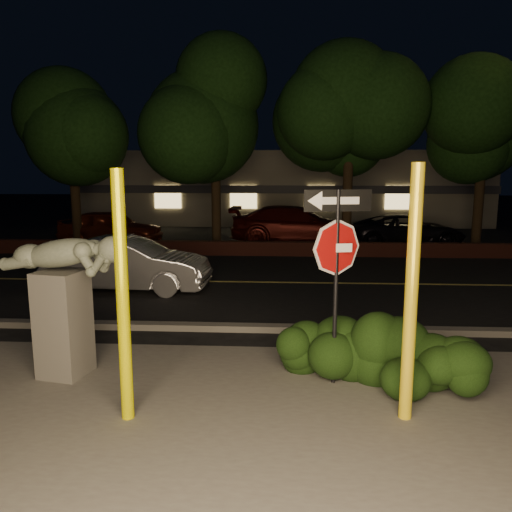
{
  "coord_description": "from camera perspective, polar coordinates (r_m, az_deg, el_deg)",
  "views": [
    {
      "loc": [
        0.19,
        -6.1,
        3.0
      ],
      "look_at": [
        -0.28,
        1.96,
        1.6
      ],
      "focal_mm": 35.0,
      "sensor_mm": 36.0,
      "label": 1
    }
  ],
  "objects": [
    {
      "name": "yellow_pole_right",
      "position": [
        6.12,
        17.32,
        -4.4
      ],
      "size": [
        0.15,
        0.15,
        3.08
      ],
      "primitive_type": "cylinder",
      "color": "yellow",
      "rests_on": "ground"
    },
    {
      "name": "patio",
      "position": [
        5.92,
        1.11,
        -20.52
      ],
      "size": [
        14.0,
        6.0,
        0.02
      ],
      "primitive_type": "cube",
      "color": "#4C4944",
      "rests_on": "ground"
    },
    {
      "name": "hedge_far_right",
      "position": [
        7.23,
        19.42,
        -11.14
      ],
      "size": [
        1.61,
        1.34,
        0.96
      ],
      "primitive_type": "ellipsoid",
      "rotation": [
        0.0,
        0.0,
        -0.41
      ],
      "color": "black",
      "rests_on": "ground"
    },
    {
      "name": "signpost",
      "position": [
        6.84,
        9.22,
        0.88
      ],
      "size": [
        0.92,
        0.21,
        2.74
      ],
      "rotation": [
        0.0,
        0.0,
        0.2
      ],
      "color": "black",
      "rests_on": "ground"
    },
    {
      "name": "hedge_right",
      "position": [
        7.55,
        12.43,
        -9.13
      ],
      "size": [
        1.85,
        1.11,
        1.16
      ],
      "primitive_type": "ellipsoid",
      "rotation": [
        0.0,
        0.0,
        0.09
      ],
      "color": "black",
      "rests_on": "ground"
    },
    {
      "name": "brick_wall",
      "position": [
        17.62,
        2.71,
        0.84
      ],
      "size": [
        40.0,
        0.35,
        0.5
      ],
      "primitive_type": "cube",
      "color": "#481E17",
      "rests_on": "ground"
    },
    {
      "name": "parking_lot",
      "position": [
        23.3,
        2.88,
        2.43
      ],
      "size": [
        40.0,
        12.0,
        0.01
      ],
      "primitive_type": "cube",
      "color": "black",
      "rests_on": "ground"
    },
    {
      "name": "ground",
      "position": [
        16.38,
        2.65,
        -0.74
      ],
      "size": [
        90.0,
        90.0,
        0.0
      ],
      "primitive_type": "plane",
      "color": "black",
      "rests_on": "ground"
    },
    {
      "name": "parked_car_red",
      "position": [
        21.09,
        -16.25,
        3.18
      ],
      "size": [
        4.23,
        1.92,
        1.41
      ],
      "primitive_type": "imported",
      "rotation": [
        0.0,
        0.0,
        1.51
      ],
      "color": "maroon",
      "rests_on": "ground"
    },
    {
      "name": "yellow_pole_left",
      "position": [
        6.05,
        -14.99,
        -4.75
      ],
      "size": [
        0.15,
        0.15,
        3.02
      ],
      "primitive_type": "cylinder",
      "color": "#EAE600",
      "rests_on": "ground"
    },
    {
      "name": "sculpture",
      "position": [
        7.68,
        -21.15,
        -3.64
      ],
      "size": [
        1.98,
        0.89,
        2.11
      ],
      "rotation": [
        0.0,
        0.0,
        -0.21
      ],
      "color": "#4C4944",
      "rests_on": "ground"
    },
    {
      "name": "lane_marking",
      "position": [
        13.44,
        2.47,
        -3.0
      ],
      "size": [
        80.0,
        0.12,
        0.0
      ],
      "primitive_type": "cube",
      "color": "#AE9D45",
      "rests_on": "road"
    },
    {
      "name": "tree_far_b",
      "position": [
        19.73,
        -4.76,
        18.7
      ],
      "size": [
        5.2,
        5.2,
        8.41
      ],
      "color": "black",
      "rests_on": "ground"
    },
    {
      "name": "tree_far_c",
      "position": [
        19.23,
        10.75,
        17.61
      ],
      "size": [
        4.8,
        4.8,
        7.84
      ],
      "color": "black",
      "rests_on": "ground"
    },
    {
      "name": "hedge_center",
      "position": [
        7.52,
        8.59,
        -9.97
      ],
      "size": [
        1.87,
        1.03,
        0.93
      ],
      "primitive_type": "ellipsoid",
      "rotation": [
        0.0,
        0.0,
        -0.11
      ],
      "color": "black",
      "rests_on": "ground"
    },
    {
      "name": "parked_car_darkred",
      "position": [
        20.45,
        4.59,
        3.55
      ],
      "size": [
        5.38,
        2.24,
        1.55
      ],
      "primitive_type": "imported",
      "rotation": [
        0.0,
        0.0,
        1.56
      ],
      "color": "#3B0A08",
      "rests_on": "ground"
    },
    {
      "name": "parked_car_dark",
      "position": [
        20.8,
        16.86,
        2.83
      ],
      "size": [
        4.57,
        2.33,
        1.24
      ],
      "primitive_type": "imported",
      "rotation": [
        0.0,
        0.0,
        1.63
      ],
      "color": "black",
      "rests_on": "ground"
    },
    {
      "name": "tree_far_a",
      "position": [
        20.92,
        -20.5,
        15.65
      ],
      "size": [
        4.6,
        4.6,
        7.43
      ],
      "color": "black",
      "rests_on": "ground"
    },
    {
      "name": "building",
      "position": [
        31.11,
        3.05,
        7.97
      ],
      "size": [
        22.0,
        10.2,
        4.0
      ],
      "color": "#696154",
      "rests_on": "ground"
    },
    {
      "name": "curb",
      "position": [
        9.47,
        2.06,
        -8.26
      ],
      "size": [
        80.0,
        0.25,
        0.12
      ],
      "primitive_type": "cube",
      "color": "#4C4944",
      "rests_on": "ground"
    },
    {
      "name": "tree_far_d",
      "position": [
        20.87,
        24.81,
        15.6
      ],
      "size": [
        4.4,
        4.4,
        7.42
      ],
      "color": "black",
      "rests_on": "ground"
    },
    {
      "name": "silver_sedan",
      "position": [
        12.89,
        -14.49,
        -0.89
      ],
      "size": [
        4.15,
        1.64,
        1.34
      ],
      "primitive_type": "imported",
      "rotation": [
        0.0,
        0.0,
        1.52
      ],
      "color": "silver",
      "rests_on": "ground"
    },
    {
      "name": "road",
      "position": [
        13.44,
        2.47,
        -3.06
      ],
      "size": [
        80.0,
        8.0,
        0.01
      ],
      "primitive_type": "cube",
      "color": "black",
      "rests_on": "ground"
    }
  ]
}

